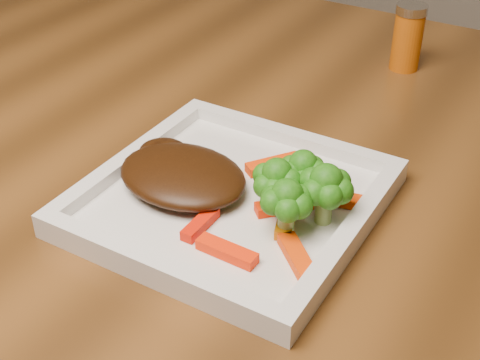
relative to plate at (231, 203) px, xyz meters
The scene contains 14 objects.
plate is the anchor object (origin of this frame).
steak 0.06m from the plate, 169.14° to the right, with size 0.14×0.11×0.03m, color #371B08.
broccoli_0 0.08m from the plate, 27.45° to the left, with size 0.05×0.05×0.07m, color #295E0F, non-canonical shape.
broccoli_1 0.10m from the plate, ahead, with size 0.06×0.06×0.06m, color #1B5E0F, non-canonical shape.
broccoli_2 0.08m from the plate, 17.50° to the right, with size 0.06×0.06×0.06m, color #1F6110, non-canonical shape.
broccoli_3 0.06m from the plate, ahead, with size 0.05×0.05×0.06m, color #346B11, non-canonical shape.
carrot_0 0.09m from the plate, 61.28° to the right, with size 0.06×0.02×0.01m, color #FF2804.
carrot_1 0.11m from the plate, 27.97° to the right, with size 0.06×0.02×0.01m, color #EB3B03.
carrot_2 0.06m from the plate, 89.29° to the right, with size 0.05×0.01×0.01m, color red.
carrot_3 0.11m from the plate, 24.74° to the left, with size 0.06×0.02×0.01m, color #E83B03.
carrot_4 0.07m from the plate, 80.78° to the left, with size 0.06×0.02×0.01m, color #F93904.
carrot_5 0.07m from the plate, ahead, with size 0.06×0.02×0.01m, color #D36903.
carrot_6 0.06m from the plate, ahead, with size 0.06×0.02×0.01m, color #FD2B04.
spice_shaker 0.41m from the plate, 84.55° to the left, with size 0.04×0.04×0.09m, color #B35009.
Camera 1 is at (0.42, -0.49, 1.15)m, focal length 50.00 mm.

